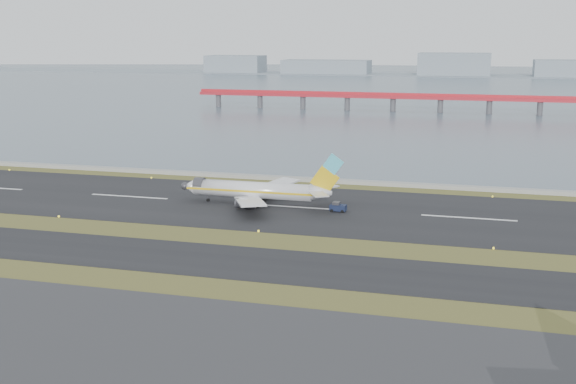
{
  "coord_description": "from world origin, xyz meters",
  "views": [
    {
      "loc": [
        42.13,
        -124.35,
        38.1
      ],
      "look_at": [
        2.1,
        22.0,
        5.28
      ],
      "focal_mm": 45.0,
      "sensor_mm": 36.0,
      "label": 1
    }
  ],
  "objects": [
    {
      "name": "taxiway_strip",
      "position": [
        0.0,
        -12.0,
        0.05
      ],
      "size": [
        1000.0,
        18.0,
        0.1
      ],
      "primitive_type": "cube",
      "color": "black",
      "rests_on": "ground"
    },
    {
      "name": "far_shoreline",
      "position": [
        13.62,
        620.0,
        6.07
      ],
      "size": [
        1400.0,
        80.0,
        60.5
      ],
      "color": "gray",
      "rests_on": "ground"
    },
    {
      "name": "seawall",
      "position": [
        0.0,
        60.0,
        0.5
      ],
      "size": [
        1000.0,
        2.5,
        1.0
      ],
      "primitive_type": "cube",
      "color": "gray",
      "rests_on": "ground"
    },
    {
      "name": "airliner",
      "position": [
        -7.09,
        30.03,
        3.46
      ],
      "size": [
        38.52,
        32.89,
        12.8
      ],
      "color": "silver",
      "rests_on": "ground"
    },
    {
      "name": "bay_water",
      "position": [
        0.0,
        460.0,
        0.0
      ],
      "size": [
        1400.0,
        800.0,
        1.3
      ],
      "primitive_type": "cube",
      "color": "#43545F",
      "rests_on": "ground"
    },
    {
      "name": "runway_strip",
      "position": [
        0.0,
        30.0,
        0.05
      ],
      "size": [
        1000.0,
        45.0,
        0.1
      ],
      "primitive_type": "cube",
      "color": "black",
      "rests_on": "ground"
    },
    {
      "name": "ground",
      "position": [
        0.0,
        0.0,
        0.0
      ],
      "size": [
        1000.0,
        1000.0,
        0.0
      ],
      "primitive_type": "plane",
      "color": "#3C4B1A",
      "rests_on": "ground"
    },
    {
      "name": "red_pier",
      "position": [
        20.0,
        250.0,
        7.28
      ],
      "size": [
        260.0,
        5.0,
        10.2
      ],
      "color": "#B11E28",
      "rests_on": "ground"
    },
    {
      "name": "pushback_tug",
      "position": [
        11.84,
        28.27,
        1.1
      ],
      "size": [
        3.68,
        2.33,
        2.27
      ],
      "rotation": [
        0.0,
        0.0,
        -0.07
      ],
      "color": "#131A34",
      "rests_on": "ground"
    },
    {
      "name": "apron_strip",
      "position": [
        0.0,
        -55.0,
        0.05
      ],
      "size": [
        1000.0,
        50.0,
        0.1
      ],
      "primitive_type": "cube",
      "color": "#313133",
      "rests_on": "ground"
    }
  ]
}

